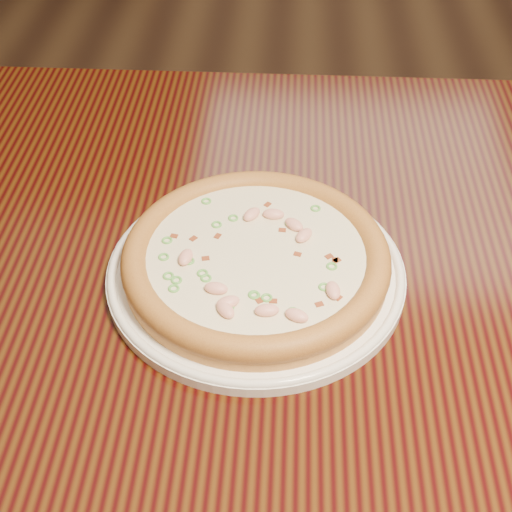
{
  "coord_description": "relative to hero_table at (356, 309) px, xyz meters",
  "views": [
    {
      "loc": [
        -0.43,
        -1.16,
        1.29
      ],
      "look_at": [
        -0.46,
        -0.6,
        0.78
      ],
      "focal_mm": 50.0,
      "sensor_mm": 36.0,
      "label": 1
    }
  ],
  "objects": [
    {
      "name": "pizza",
      "position": [
        -0.12,
        -0.05,
        0.13
      ],
      "size": [
        0.29,
        0.29,
        0.03
      ],
      "color": "#C19046",
      "rests_on": "plate"
    },
    {
      "name": "ground",
      "position": [
        0.34,
        0.55,
        -0.65
      ],
      "size": [
        9.0,
        9.0,
        0.0
      ],
      "primitive_type": "plane",
      "color": "black"
    },
    {
      "name": "hero_table",
      "position": [
        0.0,
        0.0,
        0.0
      ],
      "size": [
        1.2,
        0.8,
        0.75
      ],
      "color": "black",
      "rests_on": "ground"
    },
    {
      "name": "plate",
      "position": [
        -0.12,
        -0.05,
        0.11
      ],
      "size": [
        0.32,
        0.32,
        0.02
      ],
      "color": "white",
      "rests_on": "hero_table"
    }
  ]
}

